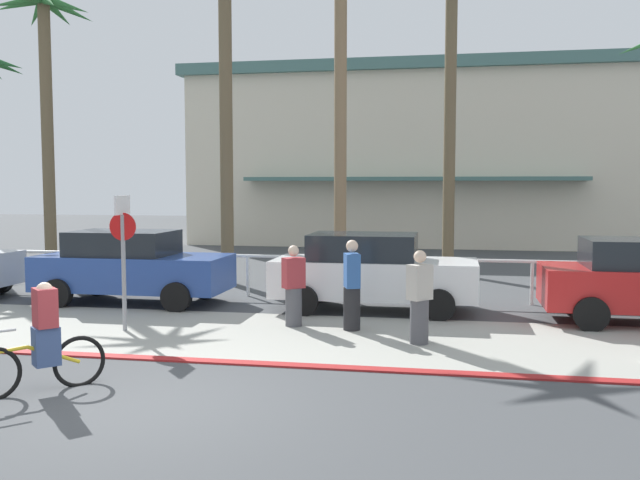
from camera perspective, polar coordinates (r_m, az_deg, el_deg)
ground_plane at (r=18.51m, az=-1.24°, el=-3.99°), size 80.00×80.00×0.00m
sidewalk_strip at (r=12.98m, az=-6.58°, el=-7.68°), size 44.00×4.00×0.02m
curb_paint at (r=11.14m, az=-9.67°, el=-9.76°), size 44.00×0.24×0.03m
building_backdrop at (r=35.34m, az=8.04°, el=6.69°), size 20.97×12.14×8.13m
rail_fence at (r=16.95m, az=-2.29°, el=-1.94°), size 24.93×0.08×1.04m
stop_sign_bike_lane at (r=13.43m, az=-15.88°, el=-0.22°), size 0.52×0.56×2.56m
palm_tree_2 at (r=23.20m, az=-21.67°, el=13.05°), size 3.16×2.95×8.49m
palm_tree_3 at (r=19.78m, az=-7.69°, el=15.21°), size 3.35×3.07×9.07m
palm_tree_4 at (r=20.58m, az=1.69°, el=16.45°), size 3.18×3.05×10.02m
palm_tree_5 at (r=22.09m, az=10.68°, el=15.74°), size 3.38×3.14×9.34m
car_blue_1 at (r=16.69m, az=-15.24°, el=-2.08°), size 4.40×2.02×1.69m
car_white_2 at (r=15.18m, az=4.29°, el=-2.58°), size 4.40×2.02×1.69m
cyclist_yellow_0 at (r=10.03m, az=-21.86°, el=-7.65°), size 1.29×1.37×1.50m
pedestrian_0 at (r=13.46m, az=-2.19°, el=-4.11°), size 0.48×0.45×1.59m
pedestrian_1 at (r=12.08m, az=8.18°, el=-5.02°), size 0.46×0.47×1.64m
pedestrian_2 at (r=13.09m, az=2.64°, el=-4.04°), size 0.40×0.46×1.73m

